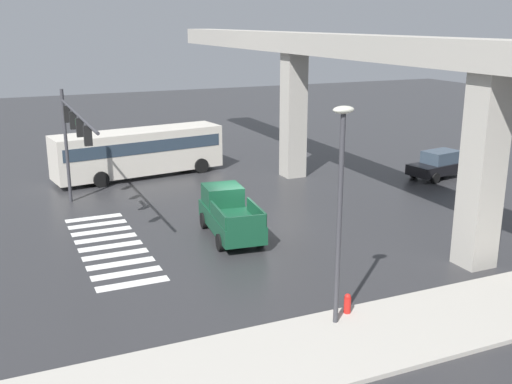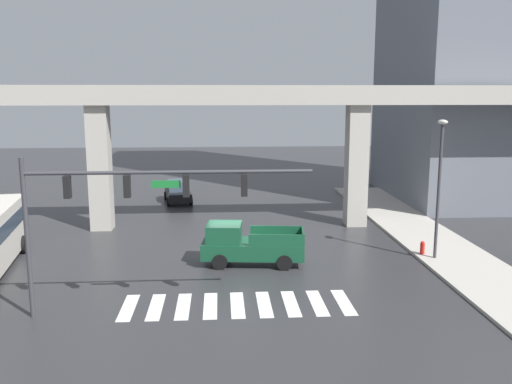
% 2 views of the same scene
% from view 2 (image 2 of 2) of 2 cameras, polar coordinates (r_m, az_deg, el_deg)
% --- Properties ---
extents(ground_plane, '(120.00, 120.00, 0.00)m').
position_cam_2_polar(ground_plane, '(28.81, -2.38, -6.92)').
color(ground_plane, '#2D2D30').
extents(crosswalk_stripes, '(9.35, 2.80, 0.01)m').
position_cam_2_polar(crosswalk_stripes, '(22.73, -1.96, -11.72)').
color(crosswalk_stripes, silver).
rests_on(crosswalk_stripes, ground).
extents(elevated_overpass, '(52.87, 1.97, 9.00)m').
position_cam_2_polar(elevated_overpass, '(34.34, -2.78, 8.78)').
color(elevated_overpass, '#ADA89E').
rests_on(elevated_overpass, ground).
extents(sidewalk_east, '(4.00, 36.00, 0.15)m').
position_cam_2_polar(sidewalk_east, '(33.04, 18.11, -5.04)').
color(sidewalk_east, '#ADA89E').
rests_on(sidewalk_east, ground).
extents(pickup_truck, '(5.27, 2.49, 2.08)m').
position_cam_2_polar(pickup_truck, '(27.56, -0.94, -5.57)').
color(pickup_truck, '#14472D').
rests_on(pickup_truck, ground).
extents(sedan_black, '(2.50, 4.54, 1.72)m').
position_cam_2_polar(sedan_black, '(43.55, -8.18, 0.06)').
color(sedan_black, black).
rests_on(sedan_black, ground).
extents(traffic_signal_mast, '(10.89, 0.32, 6.20)m').
position_cam_2_polar(traffic_signal_mast, '(21.08, -13.68, -0.51)').
color(traffic_signal_mast, '#38383D').
rests_on(traffic_signal_mast, ground).
extents(street_lamp_near_corner, '(0.44, 0.70, 7.24)m').
position_cam_2_polar(street_lamp_near_corner, '(28.89, 18.66, 1.87)').
color(street_lamp_near_corner, '#38383D').
rests_on(street_lamp_near_corner, ground).
extents(fire_hydrant, '(0.24, 0.24, 0.85)m').
position_cam_2_polar(fire_hydrant, '(30.22, 17.00, -5.69)').
color(fire_hydrant, red).
rests_on(fire_hydrant, ground).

